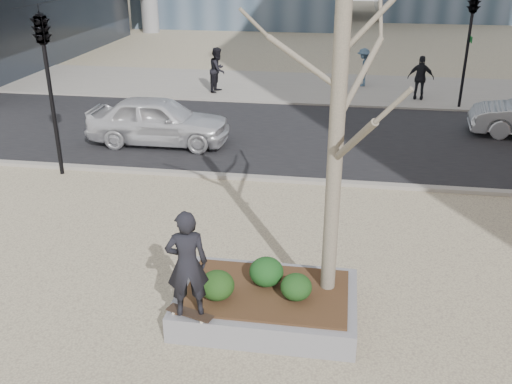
% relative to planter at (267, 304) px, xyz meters
% --- Properties ---
extents(ground, '(120.00, 120.00, 0.00)m').
position_rel_planter_xyz_m(ground, '(-1.00, 0.00, -0.23)').
color(ground, tan).
rests_on(ground, ground).
extents(street, '(60.00, 8.00, 0.02)m').
position_rel_planter_xyz_m(street, '(-1.00, 10.00, -0.21)').
color(street, black).
rests_on(street, ground).
extents(far_sidewalk, '(60.00, 6.00, 0.02)m').
position_rel_planter_xyz_m(far_sidewalk, '(-1.00, 17.00, -0.21)').
color(far_sidewalk, gray).
rests_on(far_sidewalk, ground).
extents(planter, '(3.00, 2.00, 0.45)m').
position_rel_planter_xyz_m(planter, '(0.00, 0.00, 0.00)').
color(planter, gray).
rests_on(planter, ground).
extents(planter_mulch, '(2.70, 1.70, 0.04)m').
position_rel_planter_xyz_m(planter_mulch, '(0.00, 0.00, 0.25)').
color(planter_mulch, '#382314').
rests_on(planter_mulch, planter).
extents(sycamore_tree, '(2.80, 2.80, 6.60)m').
position_rel_planter_xyz_m(sycamore_tree, '(1.00, 0.30, 3.56)').
color(sycamore_tree, gray).
rests_on(sycamore_tree, planter_mulch).
extents(shrub_left, '(0.57, 0.57, 0.48)m').
position_rel_planter_xyz_m(shrub_left, '(-0.77, -0.34, 0.51)').
color(shrub_left, '#1D3D13').
rests_on(shrub_left, planter_mulch).
extents(shrub_middle, '(0.58, 0.58, 0.49)m').
position_rel_planter_xyz_m(shrub_middle, '(-0.03, 0.19, 0.51)').
color(shrub_middle, '#144018').
rests_on(shrub_middle, planter_mulch).
extents(shrub_right, '(0.51, 0.51, 0.44)m').
position_rel_planter_xyz_m(shrub_right, '(0.50, -0.15, 0.48)').
color(shrub_right, '#123B15').
rests_on(shrub_right, planter_mulch).
extents(skateboard, '(0.80, 0.43, 0.08)m').
position_rel_planter_xyz_m(skateboard, '(-1.10, -0.85, 0.26)').
color(skateboard, black).
rests_on(skateboard, planter).
extents(skateboarder, '(0.74, 0.59, 1.75)m').
position_rel_planter_xyz_m(skateboarder, '(-1.10, -0.85, 1.18)').
color(skateboarder, black).
rests_on(skateboarder, skateboard).
extents(police_car, '(4.43, 1.81, 1.50)m').
position_rel_planter_xyz_m(police_car, '(-4.61, 8.49, 0.55)').
color(police_car, silver).
rests_on(police_car, street).
extents(pedestrian_a, '(0.85, 1.02, 1.86)m').
position_rel_planter_xyz_m(pedestrian_a, '(-4.29, 15.57, 0.73)').
color(pedestrian_a, black).
rests_on(pedestrian_a, far_sidewalk).
extents(pedestrian_b, '(0.67, 1.09, 1.64)m').
position_rel_planter_xyz_m(pedestrian_b, '(1.81, 17.61, 0.62)').
color(pedestrian_b, '#3B536A').
rests_on(pedestrian_b, far_sidewalk).
extents(pedestrian_c, '(1.08, 0.57, 1.75)m').
position_rel_planter_xyz_m(pedestrian_c, '(4.05, 15.52, 0.67)').
color(pedestrian_c, black).
rests_on(pedestrian_c, far_sidewalk).
extents(traffic_light_near, '(0.60, 2.48, 4.50)m').
position_rel_planter_xyz_m(traffic_light_near, '(-6.50, 5.60, 2.02)').
color(traffic_light_near, black).
rests_on(traffic_light_near, ground).
extents(traffic_light_far, '(0.60, 2.48, 4.50)m').
position_rel_planter_xyz_m(traffic_light_far, '(5.50, 14.60, 2.02)').
color(traffic_light_far, black).
rests_on(traffic_light_far, ground).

